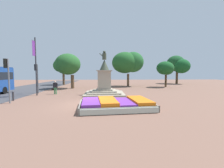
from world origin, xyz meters
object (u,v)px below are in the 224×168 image
pedestrian_with_handbag (55,87)px  kerb_bollard_north (13,96)px  flower_planter (116,104)px  banner_pole (36,65)px  traffic_light_mid_block (7,72)px  traffic_light_far_corner (37,73)px  statue_monument (104,84)px

pedestrian_with_handbag → kerb_bollard_north: 4.99m
flower_planter → pedestrian_with_handbag: size_ratio=3.40×
kerb_bollard_north → banner_pole: bearing=78.0°
flower_planter → kerb_bollard_north: kerb_bollard_north is taller
pedestrian_with_handbag → traffic_light_mid_block: bearing=-111.9°
traffic_light_mid_block → traffic_light_far_corner: size_ratio=1.03×
flower_planter → traffic_light_mid_block: bearing=166.4°
pedestrian_with_handbag → kerb_bollard_north: bearing=-120.2°
traffic_light_mid_block → banner_pole: 4.56m
traffic_light_mid_block → pedestrian_with_handbag: 6.12m
flower_planter → traffic_light_mid_block: 9.76m
statue_monument → banner_pole: size_ratio=0.80×
traffic_light_far_corner → kerb_bollard_north: size_ratio=4.13×
traffic_light_far_corner → banner_pole: 2.12m
flower_planter → traffic_light_mid_block: size_ratio=1.47×
traffic_light_far_corner → pedestrian_with_handbag: 3.07m
flower_planter → statue_monument: size_ratio=1.06×
pedestrian_with_handbag → banner_pole: bearing=-151.3°
flower_planter → banner_pole: 11.53m
traffic_light_far_corner → pedestrian_with_handbag: (2.50, -0.73, -1.62)m
kerb_bollard_north → statue_monument: bearing=25.3°
traffic_light_mid_block → traffic_light_far_corner: traffic_light_mid_block is taller
statue_monument → pedestrian_with_handbag: bearing=177.9°
flower_planter → traffic_light_mid_block: traffic_light_mid_block is taller
traffic_light_far_corner → flower_planter: bearing=-41.4°
flower_planter → kerb_bollard_north: (-9.51, 3.37, 0.18)m
traffic_light_mid_block → kerb_bollard_north: 2.51m
traffic_light_far_corner → banner_pole: bearing=-67.7°
traffic_light_far_corner → pedestrian_with_handbag: traffic_light_far_corner is taller
kerb_bollard_north → traffic_light_far_corner: bearing=90.0°
traffic_light_far_corner → kerb_bollard_north: (0.00, -5.03, -2.08)m
flower_planter → banner_pole: (-8.81, 6.68, 3.29)m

